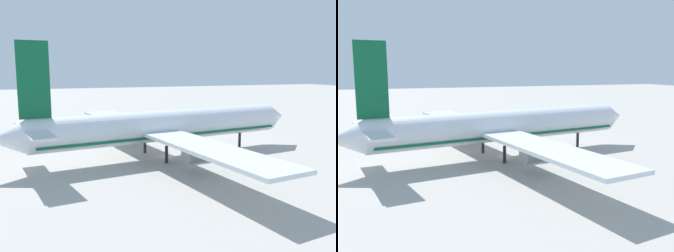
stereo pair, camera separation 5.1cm
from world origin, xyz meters
TOP-DOWN VIEW (x-y plane):
  - ground_plane at (0.00, 0.00)m, footprint 600.00×600.00m
  - airliner at (-1.27, -0.22)m, footprint 74.63×82.36m
  - baggage_cart_0 at (-2.89, 46.08)m, footprint 2.99×2.08m
  - baggage_cart_2 at (-21.19, 42.36)m, footprint 2.88×2.79m
  - traffic_cone_1 at (42.29, 34.53)m, footprint 0.36×0.36m

SIDE VIEW (x-z plane):
  - ground_plane at x=0.00m, z-range 0.00..0.00m
  - traffic_cone_1 at x=42.29m, z-range 0.00..0.55m
  - baggage_cart_0 at x=-2.89m, z-range 0.07..1.25m
  - baggage_cart_2 at x=-21.19m, z-range 0.07..1.57m
  - airliner at x=-1.27m, z-range -5.66..20.02m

